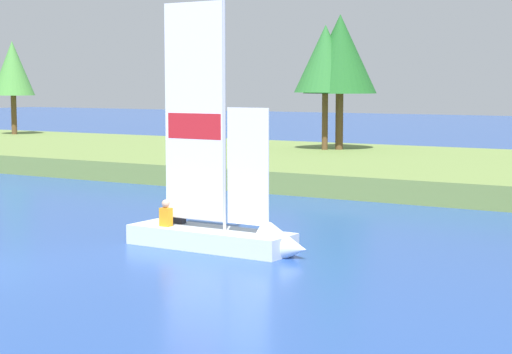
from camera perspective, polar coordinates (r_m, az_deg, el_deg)
shore_bank at (r=38.50m, az=7.59°, el=0.67°), size 80.00×15.60×0.83m
shoreline_tree_left at (r=57.76m, az=-15.61°, el=6.83°), size 2.70×2.70×5.91m
shoreline_tree_midleft at (r=42.60m, az=4.55°, el=7.68°), size 3.03×3.03×6.03m
shoreline_tree_centre at (r=42.81m, az=5.51°, el=7.98°), size 3.59×3.59×6.54m
sailboat at (r=21.01m, az=-1.63°, el=-3.42°), size 4.86×1.30×6.70m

